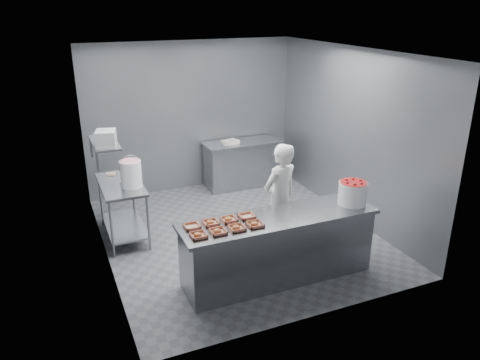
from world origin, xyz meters
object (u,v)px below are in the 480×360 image
object	(u,v)px
tray_3	(255,224)
strawberry_tub	(353,192)
prep_table	(122,202)
back_counter	(242,164)
tray_1	(218,231)
tray_4	(192,226)
tray_5	(211,223)
tray_7	(247,216)
glaze_bucket	(131,173)
worker	(280,199)
tray_2	(237,228)
service_counter	(278,247)
tray_0	(198,235)
appliance	(106,138)
tray_6	(229,219)

from	to	relation	value
tray_3	strawberry_tub	distance (m)	1.49
strawberry_tub	prep_table	bearing A→B (deg)	144.03
back_counter	tray_1	xyz separation A→B (m)	(-1.78, -3.38, 0.47)
tray_1	tray_4	distance (m)	0.35
tray_5	tray_7	bearing A→B (deg)	0.00
glaze_bucket	worker	bearing A→B (deg)	-30.59
tray_5	tray_2	bearing A→B (deg)	-46.31
tray_3	worker	bearing A→B (deg)	46.09
service_counter	glaze_bucket	world-z (taller)	glaze_bucket
tray_1	tray_3	bearing A→B (deg)	0.00
service_counter	prep_table	xyz separation A→B (m)	(-1.65, 1.95, 0.14)
service_counter	tray_4	distance (m)	1.21
strawberry_tub	tray_2	bearing A→B (deg)	-176.86
strawberry_tub	tray_3	bearing A→B (deg)	-176.35
tray_3	worker	xyz separation A→B (m)	(0.75, 0.78, -0.11)
tray_5	back_counter	bearing A→B (deg)	60.37
service_counter	glaze_bucket	xyz separation A→B (m)	(-1.52, 1.76, 0.65)
prep_table	glaze_bucket	size ratio (longest dim) A/B	2.51
back_counter	glaze_bucket	xyz separation A→B (m)	(-2.42, -1.49, 0.65)
tray_0	glaze_bucket	distance (m)	1.94
worker	tray_7	bearing A→B (deg)	16.45
tray_0	tray_2	bearing A→B (deg)	0.00
prep_table	appliance	world-z (taller)	appliance
tray_4	tray_7	size ratio (longest dim) A/B	1.00
worker	appliance	xyz separation A→B (m)	(-2.17, 1.05, 0.86)
prep_table	tray_3	bearing A→B (deg)	-58.88
tray_6	tray_3	bearing A→B (deg)	-46.31
back_counter	worker	xyz separation A→B (m)	(-0.55, -2.59, 0.36)
service_counter	tray_5	distance (m)	1.00
tray_1	prep_table	bearing A→B (deg)	110.43
tray_3	tray_6	distance (m)	0.35
tray_4	tray_1	bearing A→B (deg)	-46.67
prep_table	tray_5	xyz separation A→B (m)	(0.77, -1.82, 0.33)
service_counter	tray_7	size ratio (longest dim) A/B	13.88
tray_3	tray_5	xyz separation A→B (m)	(-0.48, 0.25, 0.00)
tray_4	tray_7	world-z (taller)	same
tray_0	tray_7	size ratio (longest dim) A/B	1.00
prep_table	tray_4	size ratio (longest dim) A/B	6.40
tray_3	tray_5	distance (m)	0.54
tray_3	worker	size ratio (longest dim) A/B	0.11
service_counter	tray_1	world-z (taller)	tray_1
tray_7	prep_table	bearing A→B (deg)	124.55
tray_0	worker	distance (m)	1.67
tray_0	tray_3	world-z (taller)	same
tray_2	strawberry_tub	xyz separation A→B (m)	(1.72, 0.09, 0.14)
tray_1	tray_0	bearing A→B (deg)	180.00
worker	appliance	size ratio (longest dim) A/B	5.47
prep_table	worker	xyz separation A→B (m)	(2.00, -1.29, 0.23)
tray_7	glaze_bucket	world-z (taller)	glaze_bucket
tray_1	tray_5	distance (m)	0.25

